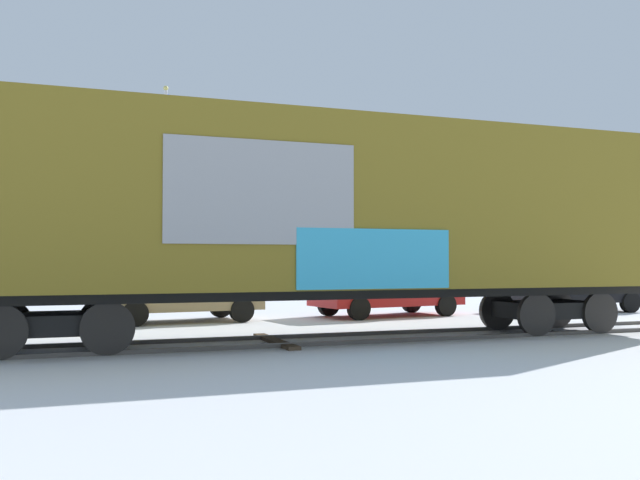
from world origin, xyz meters
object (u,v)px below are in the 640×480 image
(parked_car_tan, at_px, (181,290))
(parked_car_black, at_px, (573,285))
(freight_car, at_px, (333,210))
(parked_car_red, at_px, (386,289))
(flagpole, at_px, (170,162))

(parked_car_tan, bearing_deg, parked_car_black, -0.23)
(freight_car, relative_size, parked_car_black, 3.74)
(parked_car_tan, height_order, parked_car_black, parked_car_black)
(parked_car_tan, bearing_deg, parked_car_red, 0.97)
(parked_car_red, bearing_deg, freight_car, -122.68)
(flagpole, xyz_separation_m, parked_car_red, (5.60, -6.94, -4.42))
(flagpole, height_order, parked_car_black, flagpole)
(parked_car_tan, xyz_separation_m, parked_car_red, (5.97, 0.10, -0.04))
(freight_car, height_order, parked_car_red, freight_car)
(parked_car_tan, relative_size, parked_car_red, 0.93)
(parked_car_red, height_order, parked_car_black, parked_car_black)
(freight_car, relative_size, parked_car_tan, 3.64)
(parked_car_red, bearing_deg, flagpole, 128.88)
(freight_car, bearing_deg, parked_car_black, 28.31)
(flagpole, bearing_deg, freight_car, -80.61)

